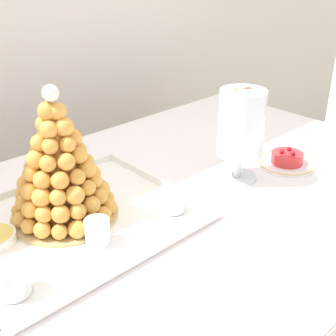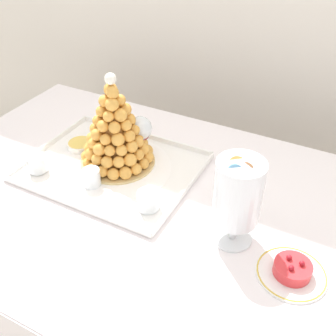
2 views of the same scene
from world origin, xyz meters
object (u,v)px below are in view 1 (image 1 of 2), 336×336
serving_tray (73,223)px  dessert_cup_centre (172,200)px  fruit_tart_plate (287,160)px  dessert_cup_mid_left (97,232)px  dessert_cup_left (13,282)px  macaron_goblet (241,124)px  croquembouche (60,169)px  wine_glass (63,162)px

serving_tray → dessert_cup_centre: (0.20, -0.11, 0.03)m
dessert_cup_centre → serving_tray: bearing=150.5°
serving_tray → fruit_tart_plate: size_ratio=3.16×
dessert_cup_mid_left → dessert_cup_centre: (0.21, -0.01, -0.00)m
dessert_cup_left → dessert_cup_centre: bearing=1.4°
dessert_cup_mid_left → macaron_goblet: 0.48m
dessert_cup_left → dessert_cup_centre: (0.40, 0.01, 0.00)m
croquembouche → macaron_goblet: 0.48m
macaron_goblet → wine_glass: size_ratio=1.70×
dessert_cup_left → fruit_tart_plate: 0.83m
dessert_cup_centre → wine_glass: size_ratio=0.42×
dessert_cup_left → dessert_cup_centre: same height
wine_glass → dessert_cup_centre: bearing=-54.9°
serving_tray → dessert_cup_left: 0.24m
fruit_tart_plate → wine_glass: 0.64m
serving_tray → dessert_cup_centre: 0.24m
fruit_tart_plate → dessert_cup_left: bearing=177.8°
dessert_cup_mid_left → dessert_cup_centre: size_ratio=0.88×
macaron_goblet → dessert_cup_centre: bearing=-178.8°
dessert_cup_mid_left → fruit_tart_plate: dessert_cup_mid_left is taller
dessert_cup_centre → fruit_tart_plate: dessert_cup_centre is taller
macaron_goblet → wine_glass: macaron_goblet is taller
croquembouche → wine_glass: size_ratio=2.04×
serving_tray → dessert_cup_mid_left: dessert_cup_mid_left is taller
serving_tray → macaron_goblet: (0.46, -0.11, 0.15)m
croquembouche → dessert_cup_left: size_ratio=5.06×
macaron_goblet → wine_glass: 0.46m
croquembouche → dessert_cup_centre: 0.27m
serving_tray → fruit_tart_plate: (0.63, -0.16, 0.01)m
croquembouche → macaron_goblet: (0.46, -0.14, 0.03)m
serving_tray → dessert_cup_mid_left: (-0.00, -0.10, 0.03)m
dessert_cup_mid_left → dessert_cup_centre: bearing=-2.9°
dessert_cup_centre → macaron_goblet: 0.28m
serving_tray → dessert_cup_mid_left: size_ratio=9.62×
fruit_tart_plate → wine_glass: size_ratio=1.12×
dessert_cup_centre → wine_glass: bearing=125.1°
wine_glass → macaron_goblet: bearing=-27.6°
serving_tray → dessert_cup_mid_left: bearing=-91.3°
dessert_cup_centre → dessert_cup_mid_left: bearing=177.1°
serving_tray → dessert_cup_left: (-0.20, -0.12, 0.03)m
dessert_cup_left → wine_glass: wine_glass is taller
fruit_tart_plate → dessert_cup_mid_left: bearing=175.3°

